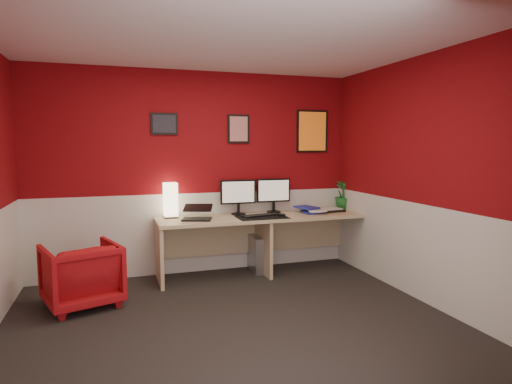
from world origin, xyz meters
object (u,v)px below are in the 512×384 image
at_px(potted_plant, 343,195).
at_px(armchair, 81,275).
at_px(monitor_left, 238,192).
at_px(zen_tray, 329,210).
at_px(shoji_lamp, 171,201).
at_px(monitor_right, 274,190).
at_px(desk, 263,245).
at_px(laptop, 197,211).
at_px(pc_tower, 259,253).

bearing_deg(potted_plant, armchair, -168.05).
bearing_deg(monitor_left, zen_tray, -6.05).
distance_m(shoji_lamp, zen_tray, 2.05).
height_order(shoji_lamp, monitor_right, monitor_right).
height_order(desk, monitor_right, monitor_right).
bearing_deg(monitor_right, potted_plant, 0.38).
bearing_deg(monitor_left, potted_plant, 1.69).
relative_size(monitor_right, armchair, 0.83).
xyz_separation_m(monitor_right, potted_plant, (1.01, 0.01, -0.10)).
height_order(laptop, armchair, laptop).
xyz_separation_m(monitor_right, pc_tower, (-0.23, -0.08, -0.80)).
height_order(monitor_left, armchair, monitor_left).
relative_size(laptop, armchair, 0.47).
distance_m(shoji_lamp, monitor_right, 1.32).
distance_m(shoji_lamp, armchair, 1.33).
distance_m(monitor_left, zen_tray, 1.24).
height_order(monitor_left, monitor_right, same).
bearing_deg(armchair, pc_tower, 177.88).
height_order(monitor_left, potted_plant, monitor_left).
bearing_deg(desk, monitor_right, 44.94).
distance_m(zen_tray, potted_plant, 0.38).
relative_size(laptop, pc_tower, 0.73).
height_order(desk, potted_plant, potted_plant).
bearing_deg(monitor_right, desk, -135.06).
distance_m(desk, potted_plant, 1.36).
height_order(desk, pc_tower, desk).
xyz_separation_m(monitor_left, potted_plant, (1.49, 0.04, -0.10)).
bearing_deg(shoji_lamp, monitor_right, 0.51).
xyz_separation_m(laptop, monitor_right, (1.05, 0.27, 0.18)).
bearing_deg(monitor_left, laptop, -157.79).
xyz_separation_m(shoji_lamp, pc_tower, (1.09, -0.06, -0.70)).
bearing_deg(pc_tower, monitor_right, 20.54).
bearing_deg(zen_tray, desk, -177.02).
xyz_separation_m(desk, potted_plant, (1.22, 0.22, 0.56)).
bearing_deg(laptop, armchair, -143.17).
distance_m(shoji_lamp, laptop, 0.38).
distance_m(laptop, armchair, 1.41).
relative_size(desk, pc_tower, 5.78).
bearing_deg(laptop, pc_tower, 31.24).
xyz_separation_m(monitor_left, pc_tower, (0.26, -0.04, -0.80)).
bearing_deg(armchair, monitor_right, 178.06).
relative_size(desk, zen_tray, 7.43).
relative_size(pc_tower, armchair, 0.65).
height_order(monitor_right, potted_plant, monitor_right).
xyz_separation_m(pc_tower, armchair, (-2.06, -0.62, 0.09)).
bearing_deg(shoji_lamp, zen_tray, -4.29).
height_order(shoji_lamp, potted_plant, shoji_lamp).
xyz_separation_m(zen_tray, armchair, (-3.01, -0.53, -0.43)).
height_order(shoji_lamp, armchair, shoji_lamp).
bearing_deg(shoji_lamp, potted_plant, 0.45).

